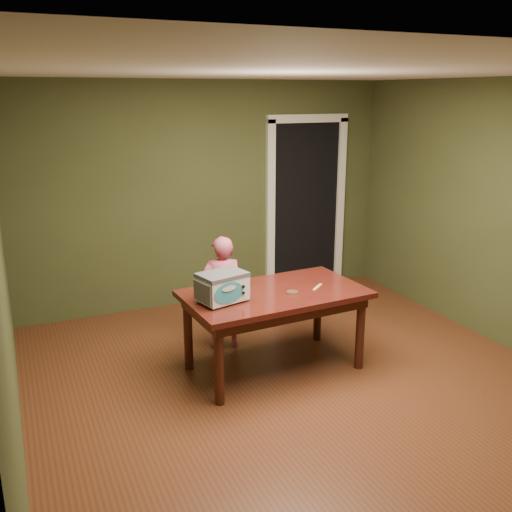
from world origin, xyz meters
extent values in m
plane|color=brown|center=(0.00, 0.00, 0.00)|extent=(5.00, 5.00, 0.00)
cube|color=#404826|center=(0.00, 2.50, 1.30)|extent=(4.50, 0.02, 2.60)
cube|color=#404826|center=(-2.25, 0.00, 1.30)|extent=(0.02, 5.00, 2.60)
cube|color=white|center=(0.00, 0.00, 2.60)|extent=(4.50, 5.00, 0.02)
cube|color=black|center=(1.30, 2.80, 1.05)|extent=(0.90, 0.60, 2.10)
cube|color=black|center=(1.30, 2.48, 1.05)|extent=(0.90, 0.02, 2.10)
cube|color=white|center=(0.80, 2.47, 1.05)|extent=(0.10, 0.06, 2.20)
cube|color=white|center=(1.80, 2.47, 1.05)|extent=(0.10, 0.06, 2.20)
cube|color=white|center=(1.30, 2.47, 2.15)|extent=(1.10, 0.06, 0.10)
cube|color=#3B120D|center=(-0.08, 0.53, 0.72)|extent=(1.65, 0.99, 0.05)
cube|color=#37160D|center=(-0.08, 0.53, 0.65)|extent=(1.52, 0.86, 0.10)
cylinder|color=#37160D|center=(-0.75, 0.14, 0.35)|extent=(0.08, 0.08, 0.70)
cylinder|color=#37160D|center=(-0.79, 0.83, 0.35)|extent=(0.08, 0.08, 0.70)
cylinder|color=#37160D|center=(0.64, 0.22, 0.35)|extent=(0.08, 0.08, 0.70)
cylinder|color=#37160D|center=(0.60, 0.92, 0.35)|extent=(0.08, 0.08, 0.70)
cylinder|color=#4C4F54|center=(-0.72, 0.34, 0.76)|extent=(0.03, 0.03, 0.02)
cylinder|color=#4C4F54|center=(-0.77, 0.53, 0.76)|extent=(0.03, 0.03, 0.02)
cylinder|color=#4C4F54|center=(-0.41, 0.41, 0.76)|extent=(0.03, 0.03, 0.02)
cylinder|color=#4C4F54|center=(-0.46, 0.61, 0.76)|extent=(0.03, 0.03, 0.02)
cube|color=white|center=(-0.59, 0.47, 0.87)|extent=(0.43, 0.36, 0.21)
cube|color=#4C4F54|center=(-0.59, 0.47, 0.99)|extent=(0.44, 0.36, 0.03)
cube|color=#4C4F54|center=(-0.78, 0.42, 0.87)|extent=(0.08, 0.24, 0.17)
cube|color=#4C4F54|center=(-0.40, 0.52, 0.87)|extent=(0.08, 0.24, 0.17)
ellipsoid|color=teal|center=(-0.59, 0.33, 0.87)|extent=(0.28, 0.08, 0.18)
cylinder|color=black|center=(-0.44, 0.36, 0.90)|extent=(0.03, 0.02, 0.03)
cylinder|color=black|center=(-0.44, 0.36, 0.84)|extent=(0.02, 0.02, 0.02)
cylinder|color=silver|center=(0.04, 0.41, 0.76)|extent=(0.10, 0.10, 0.02)
cylinder|color=#54311C|center=(0.04, 0.41, 0.77)|extent=(0.09, 0.09, 0.01)
cube|color=#E2D062|center=(0.33, 0.47, 0.75)|extent=(0.15, 0.13, 0.01)
imported|color=#C14F6D|center=(-0.33, 1.17, 0.57)|extent=(0.47, 0.38, 1.14)
camera|label=1|loc=(-2.16, -3.78, 2.45)|focal=40.00mm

